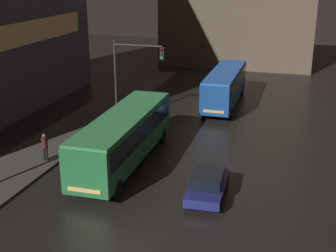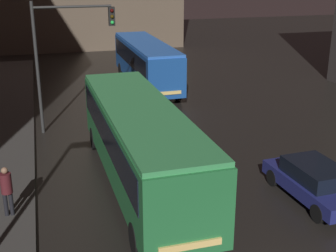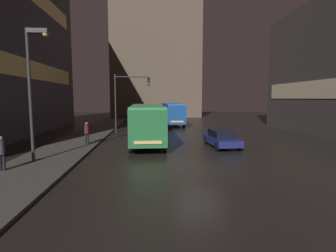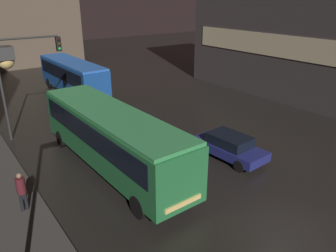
# 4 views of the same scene
# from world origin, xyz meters

# --- Properties ---
(bus_near) EXTENTS (2.86, 11.51, 3.20)m
(bus_near) POSITION_xyz_m (-3.04, 8.51, 1.98)
(bus_near) COLOR #236B38
(bus_near) RESTS_ON ground
(bus_far) EXTENTS (2.54, 10.33, 3.10)m
(bus_far) POSITION_xyz_m (0.52, 23.00, 1.91)
(bus_far) COLOR #194793
(bus_far) RESTS_ON ground
(car_taxi) EXTENTS (2.08, 4.37, 1.36)m
(car_taxi) POSITION_xyz_m (2.78, 5.79, 0.71)
(car_taxi) COLOR navy
(car_taxi) RESTS_ON ground
(pedestrian_mid) EXTENTS (0.53, 0.53, 1.75)m
(pedestrian_mid) POSITION_xyz_m (-7.82, 7.25, 1.19)
(pedestrian_mid) COLOR black
(pedestrian_mid) RESTS_ON sidewalk_left
(traffic_light_main) EXTENTS (3.94, 0.35, 6.46)m
(traffic_light_main) POSITION_xyz_m (-5.21, 15.63, 4.42)
(traffic_light_main) COLOR #2D2D2D
(traffic_light_main) RESTS_ON ground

